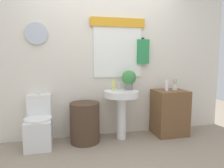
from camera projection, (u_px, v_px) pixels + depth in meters
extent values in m
plane|color=gray|center=(121.00, 168.00, 2.42)|extent=(8.00, 8.00, 0.00)
cube|color=silver|center=(102.00, 57.00, 3.36)|extent=(4.40, 0.10, 2.60)
cube|color=white|center=(118.00, 52.00, 3.34)|extent=(0.79, 0.03, 0.82)
cube|color=gold|center=(118.00, 22.00, 3.27)|extent=(0.89, 0.04, 0.14)
cylinder|color=silver|center=(36.00, 34.00, 3.02)|extent=(0.32, 0.03, 0.32)
cylinder|color=black|center=(143.00, 38.00, 3.40)|extent=(0.02, 0.06, 0.02)
cube|color=#2D894C|center=(143.00, 52.00, 3.41)|extent=(0.20, 0.05, 0.40)
cube|color=white|center=(39.00, 133.00, 2.98)|extent=(0.36, 0.50, 0.41)
cylinder|color=white|center=(38.00, 119.00, 2.89)|extent=(0.38, 0.38, 0.03)
cube|color=white|center=(39.00, 105.00, 3.10)|extent=(0.34, 0.18, 0.32)
cylinder|color=silver|center=(39.00, 94.00, 3.07)|extent=(0.04, 0.04, 0.02)
cylinder|color=#4C3828|center=(85.00, 123.00, 3.12)|extent=(0.45, 0.45, 0.61)
cylinder|color=white|center=(121.00, 118.00, 3.25)|extent=(0.15, 0.15, 0.68)
cylinder|color=white|center=(122.00, 94.00, 3.20)|extent=(0.55, 0.55, 0.10)
cylinder|color=silver|center=(119.00, 86.00, 3.30)|extent=(0.03, 0.03, 0.10)
cube|color=brown|center=(170.00, 112.00, 3.44)|extent=(0.52, 0.44, 0.75)
cylinder|color=#DBD166|center=(113.00, 85.00, 3.20)|extent=(0.05, 0.05, 0.17)
cylinder|color=slate|center=(129.00, 86.00, 3.28)|extent=(0.12, 0.12, 0.10)
sphere|color=#3D8442|center=(129.00, 78.00, 3.26)|extent=(0.23, 0.23, 0.23)
cylinder|color=white|center=(167.00, 86.00, 3.32)|extent=(0.05, 0.05, 0.18)
cylinder|color=silver|center=(175.00, 87.00, 3.43)|extent=(0.08, 0.08, 0.10)
cylinder|color=green|center=(176.00, 84.00, 3.43)|extent=(0.01, 0.02, 0.18)
cylinder|color=red|center=(174.00, 84.00, 3.42)|extent=(0.02, 0.02, 0.18)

